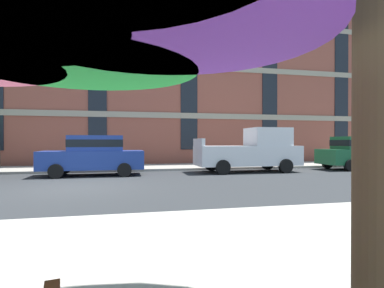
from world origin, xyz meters
TOP-DOWN VIEW (x-y plane):
  - ground_plane at (0.00, 0.00)m, footprint 120.00×120.00m
  - sidewalk_far at (0.00, 6.80)m, footprint 56.00×3.60m
  - apartment_building at (0.00, 14.99)m, footprint 40.08×12.08m
  - sedan_blue at (0.27, 3.70)m, footprint 4.40×1.98m
  - pickup_white at (7.78, 3.70)m, footprint 5.10×2.12m
  - sedan_green at (14.07, 3.70)m, footprint 4.40×1.98m

SIDE VIEW (x-z plane):
  - ground_plane at x=0.00m, z-range 0.00..0.00m
  - sidewalk_far at x=0.00m, z-range 0.00..0.12m
  - sedan_blue at x=0.27m, z-range 0.06..1.84m
  - sedan_green at x=14.07m, z-range 0.06..1.84m
  - pickup_white at x=7.78m, z-range -0.07..2.13m
  - apartment_building at x=0.00m, z-range 0.00..16.00m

